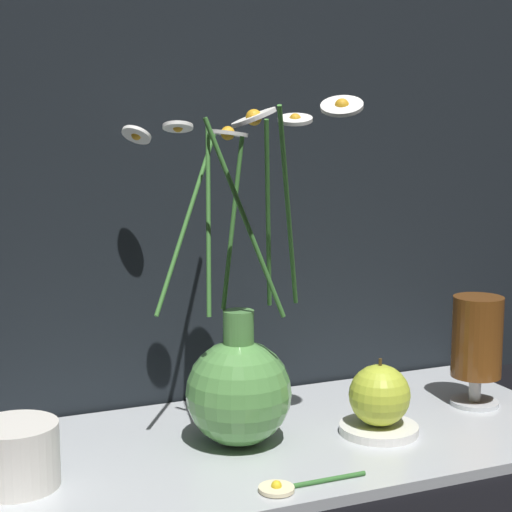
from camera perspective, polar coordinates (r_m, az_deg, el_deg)
name	(u,v)px	position (r m, az deg, el deg)	size (l,w,h in m)	color
ground_plane	(263,449)	(1.01, 0.49, -12.77)	(6.00, 6.00, 0.00)	black
shelf	(263,445)	(1.01, 0.49, -12.46)	(0.77, 0.33, 0.01)	#B2B7BC
vase_with_flowers	(238,379)	(0.97, -1.18, -8.23)	(0.23, 0.23, 0.39)	#59994C
yellow_mug	(14,455)	(0.91, -15.85, -12.67)	(0.10, 0.09, 0.07)	silver
tea_glass	(477,341)	(1.13, 14.52, -5.50)	(0.06, 0.06, 0.14)	silver
saucer_plate	(379,429)	(1.03, 8.18, -11.34)	(0.09, 0.09, 0.01)	white
orange_fruit	(380,395)	(1.02, 8.24, -9.17)	(0.07, 0.07, 0.08)	#B7C638
loose_daisy	(289,486)	(0.88, 2.23, -15.08)	(0.12, 0.04, 0.01)	#336B2D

